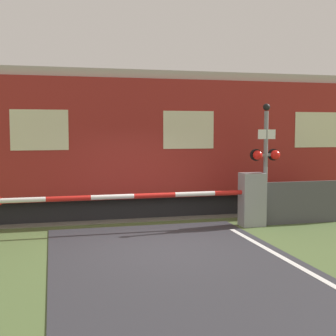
# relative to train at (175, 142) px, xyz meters

# --- Properties ---
(ground_plane) EXTENTS (80.00, 80.00, 0.00)m
(ground_plane) POSITION_rel_train_xyz_m (-1.44, -4.08, -2.06)
(ground_plane) COLOR #4C6033
(track_bed) EXTENTS (36.00, 3.20, 0.13)m
(track_bed) POSITION_rel_train_xyz_m (-1.44, 0.00, -2.03)
(track_bed) COLOR #666056
(track_bed) RESTS_ON ground_plane
(train) EXTENTS (14.17, 2.79, 4.02)m
(train) POSITION_rel_train_xyz_m (0.00, 0.00, 0.00)
(train) COLOR black
(train) RESTS_ON ground_plane
(crossing_barrier) EXTENTS (6.47, 0.44, 1.35)m
(crossing_barrier) POSITION_rel_train_xyz_m (0.77, -2.70, -1.35)
(crossing_barrier) COLOR gray
(crossing_barrier) RESTS_ON ground_plane
(signal_post) EXTENTS (0.79, 0.26, 3.09)m
(signal_post) POSITION_rel_train_xyz_m (1.65, -2.70, -0.30)
(signal_post) COLOR gray
(signal_post) RESTS_ON ground_plane
(roadside_fence) EXTENTS (2.66, 0.06, 1.10)m
(roadside_fence) POSITION_rel_train_xyz_m (2.68, -2.74, -1.51)
(roadside_fence) COLOR #4C4C51
(roadside_fence) RESTS_ON ground_plane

